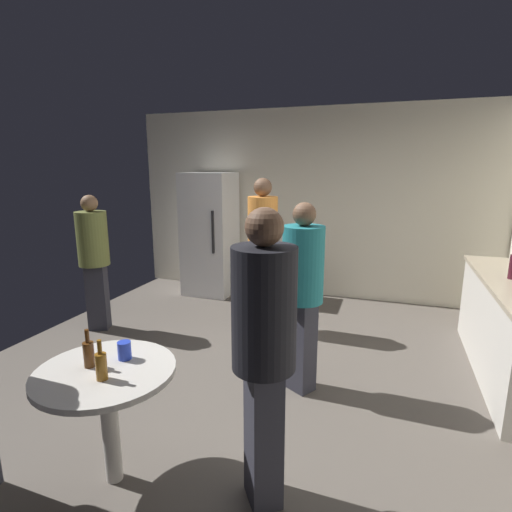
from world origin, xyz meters
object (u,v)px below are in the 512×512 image
at_px(foreground_table, 107,386).
at_px(person_in_teal_shirt, 303,284).
at_px(person_in_orange_shirt, 263,242).
at_px(refrigerator, 210,234).
at_px(person_in_olive_shirt, 94,253).
at_px(beer_bottle_brown, 89,353).
at_px(beer_bottle_amber, 101,365).
at_px(plastic_cup_blue, 124,350).
at_px(person_in_black_shirt, 264,340).

relative_size(foreground_table, person_in_teal_shirt, 0.50).
relative_size(foreground_table, person_in_orange_shirt, 0.45).
xyz_separation_m(refrigerator, foreground_table, (1.05, -3.62, -0.27)).
xyz_separation_m(person_in_olive_shirt, person_in_teal_shirt, (2.54, -0.52, 0.02)).
height_order(refrigerator, foreground_table, refrigerator).
bearing_deg(person_in_olive_shirt, beer_bottle_brown, 18.33).
xyz_separation_m(beer_bottle_amber, person_in_olive_shirt, (-1.75, 1.99, 0.10)).
xyz_separation_m(person_in_teal_shirt, person_in_orange_shirt, (-0.73, 1.18, 0.10)).
xyz_separation_m(beer_bottle_brown, person_in_olive_shirt, (-1.59, 1.90, 0.10)).
distance_m(foreground_table, person_in_teal_shirt, 1.65).
height_order(beer_bottle_amber, plastic_cup_blue, beer_bottle_amber).
xyz_separation_m(foreground_table, person_in_teal_shirt, (0.85, 1.38, 0.31)).
bearing_deg(refrigerator, person_in_olive_shirt, -110.40).
bearing_deg(person_in_teal_shirt, person_in_black_shirt, 33.55).
height_order(plastic_cup_blue, person_in_teal_shirt, person_in_teal_shirt).
height_order(person_in_teal_shirt, person_in_black_shirt, person_in_black_shirt).
relative_size(refrigerator, person_in_olive_shirt, 1.14).
bearing_deg(beer_bottle_brown, foreground_table, 1.69).
distance_m(refrigerator, foreground_table, 3.78).
relative_size(beer_bottle_brown, person_in_olive_shirt, 0.15).
bearing_deg(person_in_orange_shirt, person_in_black_shirt, 47.64).
bearing_deg(refrigerator, person_in_orange_shirt, -42.32).
relative_size(refrigerator, person_in_teal_shirt, 1.12).
xyz_separation_m(person_in_teal_shirt, person_in_black_shirt, (0.06, -1.22, 0.05)).
distance_m(beer_bottle_amber, person_in_teal_shirt, 1.67).
relative_size(refrigerator, foreground_table, 2.25).
bearing_deg(refrigerator, beer_bottle_brown, -75.40).
relative_size(foreground_table, beer_bottle_amber, 3.48).
relative_size(beer_bottle_amber, person_in_orange_shirt, 0.13).
xyz_separation_m(foreground_table, person_in_orange_shirt, (0.12, 2.56, 0.40)).
relative_size(plastic_cup_blue, person_in_orange_shirt, 0.06).
distance_m(plastic_cup_blue, person_in_black_shirt, 0.90).
xyz_separation_m(foreground_table, beer_bottle_brown, (-0.10, -0.00, 0.19)).
distance_m(refrigerator, beer_bottle_amber, 3.88).
height_order(beer_bottle_brown, person_in_olive_shirt, person_in_olive_shirt).
xyz_separation_m(beer_bottle_brown, person_in_black_shirt, (1.01, 0.15, 0.16)).
bearing_deg(beer_bottle_brown, person_in_black_shirt, 8.68).
distance_m(refrigerator, beer_bottle_brown, 3.75).
xyz_separation_m(plastic_cup_blue, person_in_orange_shirt, (0.09, 2.41, 0.24)).
bearing_deg(plastic_cup_blue, beer_bottle_amber, -82.46).
height_order(beer_bottle_amber, person_in_black_shirt, person_in_black_shirt).
height_order(beer_bottle_amber, person_in_olive_shirt, person_in_olive_shirt).
xyz_separation_m(beer_bottle_amber, person_in_teal_shirt, (0.79, 1.47, 0.12)).
bearing_deg(person_in_black_shirt, plastic_cup_blue, -34.74).
xyz_separation_m(beer_bottle_amber, plastic_cup_blue, (-0.03, 0.24, -0.03)).
xyz_separation_m(refrigerator, plastic_cup_blue, (1.08, -3.48, -0.11)).
bearing_deg(person_in_olive_shirt, refrigerator, 138.09).
distance_m(plastic_cup_blue, person_in_teal_shirt, 1.49).
height_order(plastic_cup_blue, person_in_black_shirt, person_in_black_shirt).
distance_m(refrigerator, plastic_cup_blue, 3.65).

